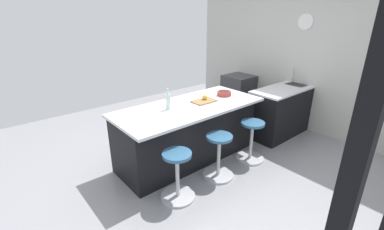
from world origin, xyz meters
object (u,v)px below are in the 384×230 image
stool_by_window (251,142)px  stool_middle (219,157)px  oven_range (238,94)px  apple_yellow (205,97)px  kitchen_island (188,132)px  fruit_bowl (224,93)px  water_bottle (168,101)px  stool_near_camera (177,177)px  cutting_board (204,101)px

stool_by_window → stool_middle: (0.72, 0.00, 0.00)m
stool_by_window → stool_middle: same height
oven_range → stool_middle: 2.69m
apple_yellow → stool_by_window: bearing=121.2°
kitchen_island → fruit_bowl: bearing=177.8°
water_bottle → fruit_bowl: size_ratio=1.34×
stool_middle → stool_near_camera: bearing=0.0°
oven_range → cutting_board: cutting_board is taller
kitchen_island → stool_by_window: 1.00m
stool_middle → apple_yellow: (-0.33, -0.66, 0.66)m
kitchen_island → cutting_board: 0.54m
stool_middle → oven_range: bearing=-145.0°
water_bottle → fruit_bowl: water_bottle is taller
stool_by_window → fruit_bowl: 0.91m
stool_by_window → water_bottle: 1.46m
kitchen_island → apple_yellow: bearing=176.4°
oven_range → apple_yellow: 2.14m
oven_range → stool_near_camera: 3.31m
apple_yellow → fruit_bowl: bearing=179.0°
cutting_board → kitchen_island: bearing=-10.6°
kitchen_island → fruit_bowl: 0.90m
stool_near_camera → stool_by_window: bearing=180.0°
oven_range → kitchen_island: bearing=21.4°
stool_by_window → stool_near_camera: bearing=0.0°
cutting_board → apple_yellow: size_ratio=4.54×
stool_by_window → stool_middle: 0.72m
kitchen_island → stool_by_window: (-0.72, 0.68, -0.15)m
stool_by_window → cutting_board: cutting_board is taller
apple_yellow → cutting_board: bearing=33.9°
cutting_board → fruit_bowl: bearing=-177.2°
oven_range → water_bottle: size_ratio=2.76×
oven_range → stool_middle: size_ratio=1.34×
oven_range → fruit_bowl: 1.78m
stool_near_camera → cutting_board: (-1.00, -0.62, 0.61)m
kitchen_island → stool_near_camera: bearing=43.0°
stool_middle → apple_yellow: 0.99m
stool_middle → fruit_bowl: (-0.76, -0.65, 0.64)m
kitchen_island → water_bottle: bearing=-5.0°
kitchen_island → stool_middle: (0.00, 0.68, -0.15)m
stool_by_window → water_bottle: water_bottle is taller
stool_middle → fruit_bowl: 1.18m
stool_by_window → fruit_bowl: fruit_bowl is taller
stool_near_camera → fruit_bowl: (-1.48, -0.65, 0.64)m
oven_range → stool_by_window: bearing=46.1°
kitchen_island → stool_middle: 0.69m
stool_by_window → apple_yellow: (0.40, -0.66, 0.66)m
kitchen_island → water_bottle: size_ratio=7.32×
apple_yellow → fruit_bowl: 0.43m
oven_range → stool_near_camera: bearing=27.8°
oven_range → stool_near_camera: (2.93, 1.54, -0.13)m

